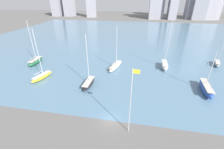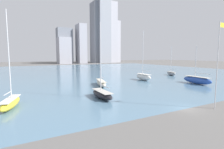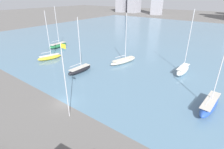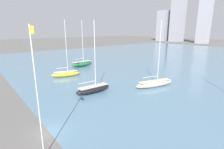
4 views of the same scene
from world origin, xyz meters
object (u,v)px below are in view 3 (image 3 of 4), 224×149
(sailboat_blue, at_px, (210,105))
(sailboat_green, at_px, (58,45))
(sailboat_white, at_px, (183,70))
(sailboat_yellow, at_px, (50,57))
(sailboat_cream, at_px, (123,61))
(sailboat_black, at_px, (80,69))
(flag_pole, at_px, (65,80))

(sailboat_blue, height_order, sailboat_green, sailboat_green)
(sailboat_white, bearing_deg, sailboat_yellow, -156.94)
(sailboat_green, bearing_deg, sailboat_cream, -0.44)
(sailboat_yellow, xyz_separation_m, sailboat_cream, (21.88, 12.18, -0.05))
(sailboat_yellow, bearing_deg, sailboat_blue, 17.23)
(sailboat_black, xyz_separation_m, sailboat_white, (23.62, 16.45, 0.33))
(sailboat_blue, distance_m, sailboat_cream, 28.96)
(sailboat_blue, xyz_separation_m, sailboat_yellow, (-48.77, -1.42, -0.21))
(sailboat_blue, relative_size, sailboat_green, 0.72)
(sailboat_green, height_order, sailboat_white, sailboat_white)
(sailboat_black, xyz_separation_m, sailboat_cream, (5.97, 13.31, 0.01))
(sailboat_yellow, height_order, sailboat_cream, sailboat_yellow)
(sailboat_blue, height_order, sailboat_cream, sailboat_cream)
(sailboat_blue, height_order, sailboat_black, sailboat_black)
(flag_pole, bearing_deg, sailboat_black, 131.24)
(sailboat_blue, distance_m, sailboat_white, 16.68)
(sailboat_black, distance_m, sailboat_white, 28.78)
(sailboat_blue, xyz_separation_m, sailboat_green, (-58.48, 9.42, -0.13))
(sailboat_black, distance_m, sailboat_cream, 14.59)
(sailboat_green, bearing_deg, sailboat_black, -27.91)
(sailboat_yellow, bearing_deg, sailboat_green, 147.39)
(sailboat_green, bearing_deg, flag_pole, -37.64)
(sailboat_yellow, height_order, sailboat_white, sailboat_white)
(sailboat_blue, bearing_deg, sailboat_green, 174.96)
(sailboat_blue, height_order, sailboat_white, sailboat_white)
(sailboat_black, xyz_separation_m, sailboat_yellow, (-15.91, 1.13, 0.06))
(sailboat_white, relative_size, sailboat_cream, 1.12)
(flag_pole, height_order, sailboat_blue, flag_pole)
(sailboat_white, xyz_separation_m, sailboat_cream, (-17.65, -3.14, -0.32))
(sailboat_white, bearing_deg, sailboat_green, -172.93)
(sailboat_green, relative_size, sailboat_white, 0.95)
(sailboat_cream, bearing_deg, sailboat_green, -163.02)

